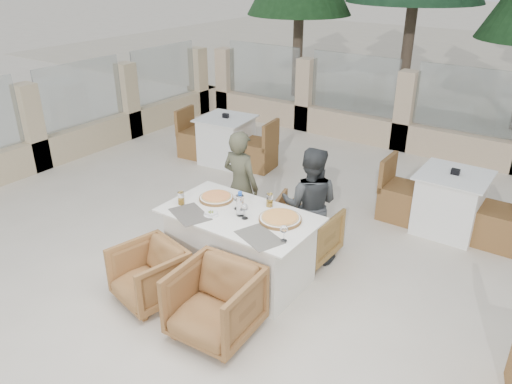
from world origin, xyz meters
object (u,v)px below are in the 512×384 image
Objects in this scene: armchair_far_right at (307,233)px; bg_table_a at (226,140)px; beer_glass_left at (181,198)px; armchair_near_left at (149,275)px; dining_table at (240,246)px; armchair_far_left at (256,215)px; wine_glass_near at (245,210)px; wine_glass_centre at (237,201)px; diner_left at (241,185)px; beer_glass_right at (270,200)px; bg_table_b at (450,203)px; wine_glass_corner at (284,232)px; pizza_right at (280,218)px; diner_right at (310,205)px; water_bottle at (240,204)px; olive_dish at (211,213)px; pizza_left at (216,198)px; armchair_near_right at (215,303)px.

armchair_far_right is 0.40× the size of bg_table_a.
beer_glass_left is 0.86m from armchair_near_left.
dining_table is 0.90m from armchair_far_left.
armchair_near_left is (-0.61, -0.79, -0.57)m from wine_glass_near.
dining_table is 2.48× the size of armchair_far_left.
diner_left is (-0.44, 0.65, -0.18)m from wine_glass_centre.
beer_glass_right is 2.46m from bg_table_b.
beer_glass_left is (-1.29, 0.02, -0.02)m from wine_glass_corner.
wine_glass_corner reaches higher than pizza_right.
pizza_right is 0.32× the size of diner_left.
dining_table is 11.56× the size of beer_glass_left.
beer_glass_right reaches higher than armchair_far_left.
diner_right is at bearing 70.26° from wine_glass_near.
diner_right is (0.92, 0.04, -0.01)m from diner_left.
water_bottle reaches higher than armchair_far_left.
olive_dish is 0.08× the size of diner_right.
pizza_right is 1.62× the size of water_bottle.
dining_table is 0.87m from armchair_far_right.
pizza_left is 0.27× the size of diner_left.
bg_table_a is at bearing 130.72° from water_bottle.
pizza_right is at bearing -0.21° from pizza_left.
armchair_far_left is 0.47× the size of diner_left.
armchair_near_right is 0.55× the size of diner_right.
water_bottle is 0.41× the size of armchair_near_left.
bg_table_b is at bearing 54.24° from wine_glass_centre.
wine_glass_near reaches higher than armchair_near_left.
armchair_near_left is 0.86m from armchair_near_right.
dining_table is at bearing -123.70° from bg_table_b.
pizza_left is 1.04m from diner_right.
bg_table_a is at bearing 129.47° from armchair_near_left.
olive_dish is 1.15m from diner_right.
bg_table_b reaches higher than armchair_near_right.
diner_right is (0.40, 0.77, 0.29)m from dining_table.
wine_glass_near reaches higher than pizza_left.
olive_dish is at bearing -138.86° from dining_table.
water_bottle is 1.92× the size of beer_glass_left.
wine_glass_near is 1.01m from diner_left.
armchair_near_left is 0.88× the size of armchair_near_right.
pizza_left is 0.28× the size of diner_right.
diner_left is (-1.18, 0.92, -0.18)m from wine_glass_corner.
water_bottle is 0.65m from wine_glass_corner.
armchair_near_right is at bearing -49.12° from olive_dish.
diner_right is (0.37, 0.79, -0.23)m from water_bottle.
dining_table is 0.49m from wine_glass_centre.
dining_table is 3.36m from bg_table_a.
dining_table is at bearing -164.30° from pizza_right.
beer_glass_right is 0.22× the size of armchair_near_left.
dining_table is 0.84m from wine_glass_corner.
pizza_right is at bearing -37.75° from beer_glass_right.
bg_table_b is at bearing 70.90° from wine_glass_corner.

